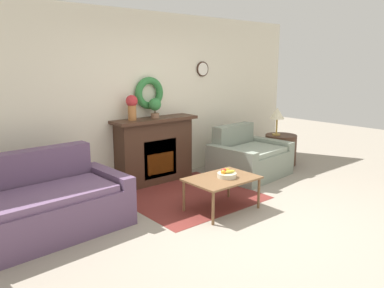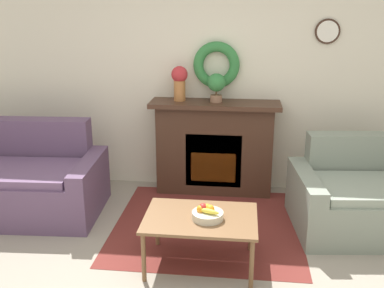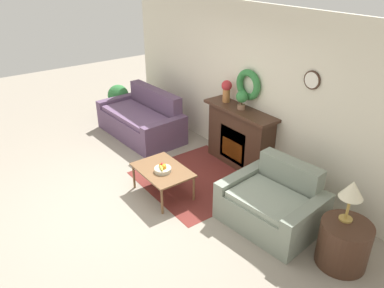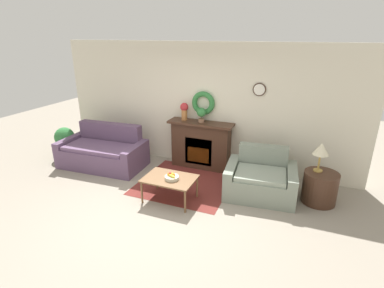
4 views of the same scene
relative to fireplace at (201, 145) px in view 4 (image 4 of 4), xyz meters
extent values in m
plane|color=gray|center=(-0.07, -2.16, -0.53)|extent=(16.00, 16.00, 0.00)
cube|color=maroon|center=(-0.01, -0.86, -0.53)|extent=(1.80, 1.74, 0.01)
cube|color=beige|center=(-0.07, 0.21, 0.82)|extent=(6.80, 0.06, 2.70)
cylinder|color=#382319|center=(1.16, 0.16, 1.27)|extent=(0.26, 0.02, 0.26)
cylinder|color=white|center=(1.16, 0.15, 1.27)|extent=(0.22, 0.01, 0.22)
torus|color=#337A3D|center=(0.00, 0.12, 0.91)|extent=(0.51, 0.11, 0.51)
cube|color=#42281C|center=(0.00, 0.01, -0.03)|extent=(1.28, 0.34, 1.01)
cube|color=black|center=(0.00, -0.15, -0.11)|extent=(0.62, 0.02, 0.60)
cube|color=orange|center=(0.00, -0.16, -0.19)|extent=(0.49, 0.01, 0.33)
cube|color=#42281C|center=(0.00, -0.03, 0.50)|extent=(1.42, 0.41, 0.05)
cube|color=#604766|center=(-2.06, -0.90, -0.31)|extent=(1.57, 0.85, 0.45)
cube|color=#604766|center=(-2.09, -0.41, -0.08)|extent=(1.54, 0.30, 0.91)
cube|color=#604766|center=(-2.92, -0.84, -0.24)|extent=(0.22, 0.99, 0.59)
cube|color=#604766|center=(-1.22, -0.75, -0.24)|extent=(0.22, 0.99, 0.59)
cube|color=#6A4E70|center=(-2.06, -0.90, -0.05)|extent=(1.51, 0.78, 0.08)
cube|color=gray|center=(1.47, -0.86, -0.32)|extent=(0.99, 0.85, 0.43)
cube|color=gray|center=(1.42, -0.38, -0.11)|extent=(0.93, 0.31, 0.85)
cube|color=gray|center=(0.92, -0.81, -0.25)|extent=(0.27, 0.98, 0.57)
cube|color=gray|center=(2.00, -0.70, -0.25)|extent=(0.27, 0.98, 0.57)
cube|color=gray|center=(1.47, -0.86, -0.07)|extent=(0.95, 0.78, 0.08)
cube|color=brown|center=(-0.01, -1.56, -0.10)|extent=(0.91, 0.64, 0.03)
cylinder|color=brown|center=(-0.42, -1.84, -0.33)|extent=(0.04, 0.04, 0.42)
cylinder|color=brown|center=(0.41, -1.84, -0.33)|extent=(0.04, 0.04, 0.42)
cylinder|color=brown|center=(-0.42, -1.28, -0.33)|extent=(0.04, 0.04, 0.42)
cylinder|color=brown|center=(0.41, -1.28, -0.33)|extent=(0.04, 0.04, 0.42)
cylinder|color=beige|center=(0.05, -1.59, -0.06)|extent=(0.25, 0.25, 0.06)
sphere|color=#B2231E|center=(0.01, -1.57, -0.01)|extent=(0.08, 0.08, 0.08)
sphere|color=orange|center=(0.07, -1.57, -0.01)|extent=(0.07, 0.07, 0.07)
sphere|color=orange|center=(0.00, -1.58, -0.01)|extent=(0.07, 0.07, 0.07)
sphere|color=orange|center=(0.04, -1.56, -0.01)|extent=(0.07, 0.07, 0.07)
ellipsoid|color=yellow|center=(0.06, -1.62, -0.01)|extent=(0.17, 0.09, 0.04)
cylinder|color=#42281C|center=(2.48, -0.62, -0.25)|extent=(0.59, 0.59, 0.57)
cylinder|color=#B28E42|center=(2.41, -0.56, 0.05)|extent=(0.16, 0.16, 0.02)
cylinder|color=#B28E42|center=(2.41, -0.56, 0.20)|extent=(0.03, 0.03, 0.29)
cone|color=beige|center=(2.41, -0.56, 0.45)|extent=(0.27, 0.27, 0.21)
cylinder|color=#AD6B38|center=(-0.39, 0.01, 0.64)|extent=(0.13, 0.13, 0.22)
sphere|color=#B72D33|center=(-0.39, 0.01, 0.81)|extent=(0.18, 0.18, 0.18)
cylinder|color=#8E664C|center=(0.01, -0.01, 0.56)|extent=(0.13, 0.13, 0.08)
cylinder|color=#4C3823|center=(0.01, -0.01, 0.63)|extent=(0.02, 0.02, 0.05)
sphere|color=#337A3D|center=(0.01, -0.01, 0.74)|extent=(0.20, 0.20, 0.20)
cylinder|color=#8E664C|center=(-3.22, -0.70, -0.44)|extent=(0.30, 0.30, 0.19)
cylinder|color=#4C3823|center=(-3.22, -0.70, -0.28)|extent=(0.05, 0.05, 0.13)
sphere|color=#337A3D|center=(-3.22, -0.70, -0.02)|extent=(0.47, 0.47, 0.47)
camera|label=1|loc=(-3.30, -4.89, 1.36)|focal=35.00mm
camera|label=2|loc=(0.30, -4.82, 1.56)|focal=42.00mm
camera|label=3|loc=(4.16, -4.06, 2.80)|focal=35.00mm
camera|label=4|loc=(2.15, -5.81, 2.32)|focal=28.00mm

